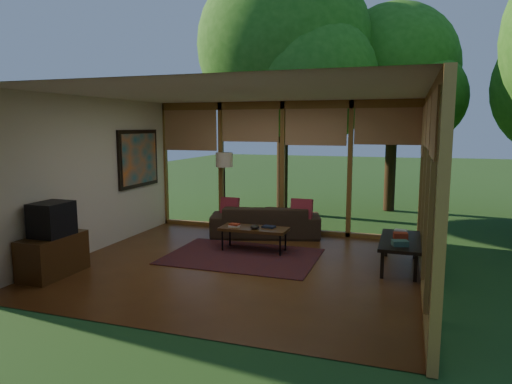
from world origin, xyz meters
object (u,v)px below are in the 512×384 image
(media_cabinet, at_px, (53,255))
(coffee_table, at_px, (254,229))
(sofa, at_px, (266,221))
(floor_lamp, at_px, (224,164))
(television, at_px, (52,219))
(side_console, at_px, (400,242))

(media_cabinet, bearing_deg, coffee_table, 42.47)
(sofa, distance_m, media_cabinet, 4.02)
(sofa, relative_size, coffee_table, 1.80)
(media_cabinet, relative_size, floor_lamp, 0.61)
(television, xyz_separation_m, coffee_table, (2.38, 2.20, -0.46))
(television, bearing_deg, coffee_table, 42.71)
(sofa, height_order, coffee_table, sofa)
(media_cabinet, distance_m, side_console, 5.27)
(television, height_order, floor_lamp, floor_lamp)
(coffee_table, distance_m, side_console, 2.48)
(sofa, bearing_deg, floor_lamp, -31.46)
(sofa, xyz_separation_m, side_console, (2.61, -1.32, 0.09))
(coffee_table, bearing_deg, sofa, 96.98)
(floor_lamp, relative_size, side_console, 1.18)
(sofa, xyz_separation_m, television, (-2.24, -3.33, 0.53))
(coffee_table, xyz_separation_m, side_console, (2.47, -0.19, 0.02))
(sofa, height_order, floor_lamp, floor_lamp)
(sofa, xyz_separation_m, coffee_table, (0.14, -1.13, 0.08))
(sofa, height_order, media_cabinet, sofa)
(sofa, relative_size, floor_lamp, 1.31)
(television, relative_size, side_console, 0.39)
(floor_lamp, bearing_deg, side_console, -23.96)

